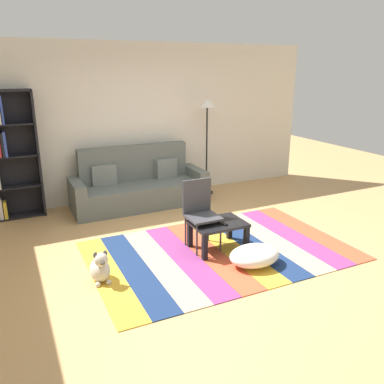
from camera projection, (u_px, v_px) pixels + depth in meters
name	position (u px, v px, depth m)	size (l,w,h in m)	color
ground_plane	(203.00, 248.00, 5.21)	(14.00, 14.00, 0.00)	tan
back_wall	(138.00, 122.00, 7.00)	(6.80, 0.10, 2.70)	silver
rug	(220.00, 251.00, 5.13)	(3.28, 2.10, 0.01)	gold
couch	(139.00, 186.00, 6.77)	(2.26, 0.80, 1.00)	#59605B
coffee_table	(218.00, 227.00, 5.10)	(0.68, 0.50, 0.37)	black
pouf	(254.00, 256.00, 4.73)	(0.63, 0.47, 0.24)	white
dog	(100.00, 268.00, 4.36)	(0.22, 0.35, 0.40)	beige
standing_lamp	(207.00, 115.00, 7.08)	(0.32, 0.32, 1.75)	black
tv_remote	(222.00, 223.00, 5.02)	(0.04, 0.15, 0.02)	black
folding_chair	(200.00, 208.00, 5.13)	(0.40, 0.40, 0.90)	#38383D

